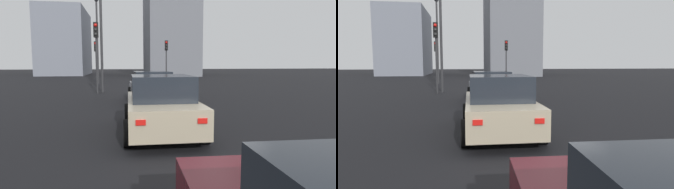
{
  "view_description": "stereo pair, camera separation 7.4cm",
  "coord_description": "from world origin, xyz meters",
  "views": [
    {
      "loc": [
        -5.43,
        1.16,
        1.9
      ],
      "look_at": [
        2.27,
        -0.06,
        1.03
      ],
      "focal_mm": 30.62,
      "sensor_mm": 36.0,
      "label": 1
    },
    {
      "loc": [
        -5.44,
        1.09,
        1.9
      ],
      "look_at": [
        2.27,
        -0.06,
        1.03
      ],
      "focal_mm": 30.62,
      "sensor_mm": 36.0,
      "label": 2
    }
  ],
  "objects": [
    {
      "name": "ground_plane",
      "position": [
        0.0,
        0.0,
        -0.1
      ],
      "size": [
        160.0,
        160.0,
        0.2
      ],
      "primitive_type": "cube",
      "color": "black"
    },
    {
      "name": "car_silver_lead",
      "position": [
        8.32,
        -0.22,
        0.72
      ],
      "size": [
        4.2,
        2.21,
        1.48
      ],
      "rotation": [
        0.0,
        0.0,
        0.03
      ],
      "color": "#A8AAB2",
      "rests_on": "ground_plane"
    },
    {
      "name": "car_beige_second",
      "position": [
        2.11,
        0.16,
        0.75
      ],
      "size": [
        4.08,
        2.03,
        1.57
      ],
      "rotation": [
        0.0,
        0.0,
        -0.02
      ],
      "color": "tan",
      "rests_on": "ground_plane"
    },
    {
      "name": "traffic_light_near_left",
      "position": [
        12.54,
        2.7,
        3.09
      ],
      "size": [
        0.32,
        0.29,
        4.31
      ],
      "rotation": [
        0.0,
        0.0,
        3.1
      ],
      "color": "#2D2D30",
      "rests_on": "ground_plane"
    },
    {
      "name": "traffic_light_near_right",
      "position": [
        20.55,
        -2.81,
        2.81
      ],
      "size": [
        0.32,
        0.3,
        3.9
      ],
      "rotation": [
        0.0,
        0.0,
        3.05
      ],
      "color": "#2D2D30",
      "rests_on": "ground_plane"
    },
    {
      "name": "traffic_light_far_left",
      "position": [
        21.38,
        3.51,
        2.75
      ],
      "size": [
        0.32,
        0.29,
        3.81
      ],
      "rotation": [
        0.0,
        0.0,
        3.06
      ],
      "color": "#2D2D30",
      "rests_on": "ground_plane"
    },
    {
      "name": "street_lamp_kerbside",
      "position": [
        21.33,
        3.35,
        4.42
      ],
      "size": [
        0.56,
        0.36,
        7.53
      ],
      "color": "#2D2D30",
      "rests_on": "ground_plane"
    },
    {
      "name": "street_lamp_far",
      "position": [
        13.24,
        2.43,
        5.12
      ],
      "size": [
        0.56,
        0.36,
        8.88
      ],
      "color": "#2D2D30",
      "rests_on": "ground_plane"
    },
    {
      "name": "building_facade_left",
      "position": [
        38.35,
        -6.0,
        6.95
      ],
      "size": [
        12.44,
        7.08,
        13.89
      ],
      "primitive_type": "cube",
      "color": "slate",
      "rests_on": "ground_plane"
    },
    {
      "name": "building_facade_center",
      "position": [
        42.75,
        10.0,
        5.07
      ],
      "size": [
        12.8,
        6.64,
        10.14
      ],
      "primitive_type": "cube",
      "color": "gray",
      "rests_on": "ground_plane"
    }
  ]
}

